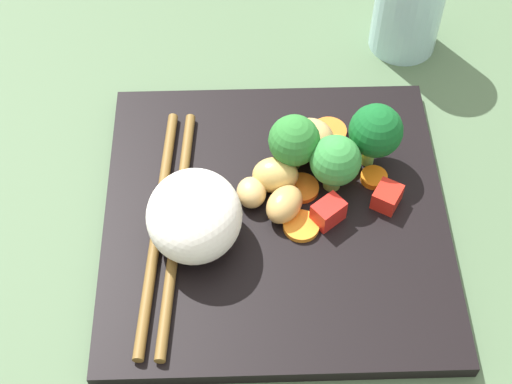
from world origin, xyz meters
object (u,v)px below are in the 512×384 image
(carrot_slice_4, at_px, (342,163))
(chopstick_pair, at_px, (167,225))
(square_plate, at_px, (275,217))
(broccoli_floret_1, at_px, (376,131))
(drinking_glass, at_px, (410,0))
(rice_mound, at_px, (194,216))

(carrot_slice_4, bearing_deg, chopstick_pair, -66.29)
(carrot_slice_4, xyz_separation_m, chopstick_pair, (0.06, -0.14, 0.00))
(square_plate, xyz_separation_m, broccoli_floret_1, (-0.05, 0.08, 0.04))
(carrot_slice_4, bearing_deg, broccoli_floret_1, 105.35)
(broccoli_floret_1, relative_size, chopstick_pair, 0.26)
(broccoli_floret_1, bearing_deg, drinking_glass, 163.65)
(square_plate, bearing_deg, broccoli_floret_1, 123.91)
(rice_mound, relative_size, carrot_slice_4, 2.82)
(square_plate, height_order, chopstick_pair, chopstick_pair)
(square_plate, distance_m, chopstick_pair, 0.09)
(broccoli_floret_1, height_order, chopstick_pair, broccoli_floret_1)
(square_plate, xyz_separation_m, rice_mound, (0.02, -0.06, 0.04))
(drinking_glass, bearing_deg, carrot_slice_4, -23.37)
(carrot_slice_4, height_order, chopstick_pair, chopstick_pair)
(rice_mound, distance_m, drinking_glass, 0.30)
(broccoli_floret_1, xyz_separation_m, carrot_slice_4, (0.01, -0.02, -0.03))
(chopstick_pair, bearing_deg, rice_mound, 73.46)
(carrot_slice_4, xyz_separation_m, drinking_glass, (-0.16, 0.07, 0.04))
(square_plate, relative_size, chopstick_pair, 1.20)
(broccoli_floret_1, relative_size, drinking_glass, 0.56)
(broccoli_floret_1, distance_m, drinking_glass, 0.16)
(square_plate, bearing_deg, chopstick_pair, -80.26)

